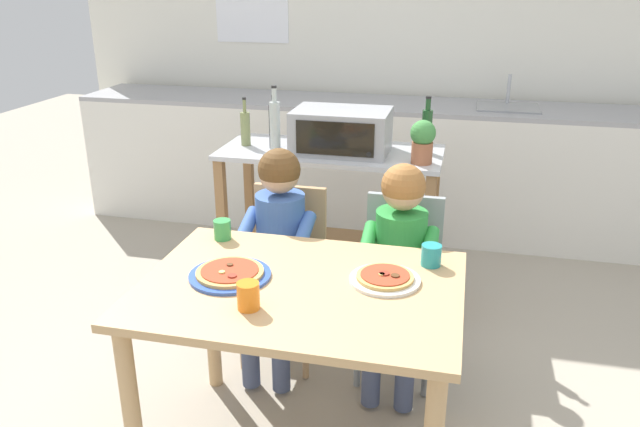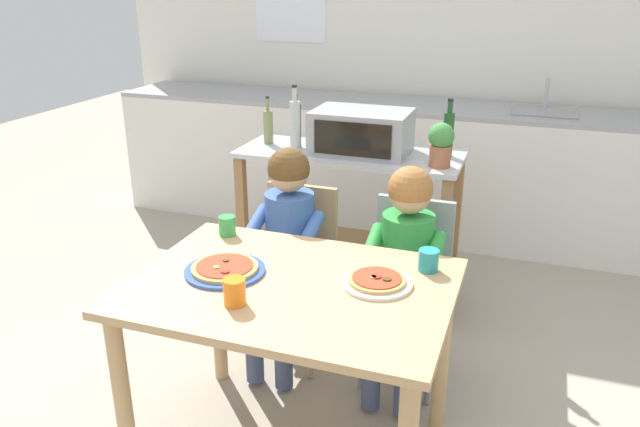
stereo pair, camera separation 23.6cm
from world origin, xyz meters
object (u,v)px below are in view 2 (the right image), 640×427
Objects in this scene: drinking_cup_green at (227,226)px; kitchen_island_cart at (350,201)px; pizza_plate_blue_rimmed at (225,269)px; drinking_cup_teal at (428,260)px; child_in_green_shirt at (404,256)px; bottle_tall_green_wine at (296,125)px; toaster_oven at (361,132)px; bottle_dark_olive_oil at (448,133)px; bottle_squat_spirits at (295,125)px; dining_table at (292,313)px; bottle_brown_beer at (268,126)px; child_in_blue_striped_shirt at (285,235)px; pizza_plate_white at (377,281)px; dining_chair_right at (408,278)px; dining_chair_left at (295,260)px; drinking_cup_orange at (234,292)px.

kitchen_island_cart is at bearing 76.86° from drinking_cup_green.
pizza_plate_blue_rimmed is 0.73m from drinking_cup_teal.
kitchen_island_cart is at bearing 121.57° from child_in_green_shirt.
pizza_plate_blue_rimmed is at bearing -79.91° from bottle_tall_green_wine.
toaster_oven reaches higher than pizza_plate_blue_rimmed.
bottle_squat_spirits is at bearing -165.34° from bottle_dark_olive_oil.
dining_table is 0.53m from drinking_cup_green.
bottle_brown_beer is 1.48m from dining_table.
bottle_dark_olive_oil is 0.88m from child_in_green_shirt.
pizza_plate_white is at bearing -40.89° from child_in_blue_striped_shirt.
bottle_brown_beer is 1.50m from drinking_cup_teal.
child_in_green_shirt is at bearing -90.00° from dining_chair_right.
pizza_plate_white is at bearing -55.95° from bottle_squat_spirits.
toaster_oven is at bearing 76.81° from dining_chair_left.
bottle_brown_beer is (-0.97, -0.07, -0.03)m from bottle_dark_olive_oil.
dining_chair_right is at bearing -33.43° from bottle_brown_beer.
bottle_dark_olive_oil reaches higher than pizza_plate_white.
child_in_green_shirt is at bearing -38.41° from bottle_brown_beer.
bottle_tall_green_wine reaches higher than dining_chair_left.
bottle_squat_spirits reaches higher than drinking_cup_teal.
drinking_cup_orange is at bearing -76.06° from bottle_tall_green_wine.
dining_table is 1.37× the size of dining_chair_left.
bottle_tall_green_wine is 1.43m from pizza_plate_white.
dining_chair_left is at bearing -129.95° from bottle_dark_olive_oil.
bottle_tall_green_wine is 0.98× the size of pizza_plate_blue_rimmed.
bottle_squat_spirits reaches higher than drinking_cup_green.
kitchen_island_cart is 0.88m from child_in_green_shirt.
kitchen_island_cart is at bearing 3.88° from bottle_tall_green_wine.
child_in_green_shirt is at bearing 62.80° from dining_table.
pizza_plate_blue_rimmed is 0.24m from drinking_cup_orange.
child_in_blue_striped_shirt is at bearing -125.42° from bottle_dark_olive_oil.
drinking_cup_green is (-0.15, -0.37, 0.29)m from dining_chair_left.
dining_chair_left is at bearing 90.00° from child_in_blue_striped_shirt.
bottle_dark_olive_oil is 3.28× the size of drinking_cup_orange.
pizza_plate_white is at bearing -130.91° from drinking_cup_teal.
drinking_cup_teal is (0.87, -0.90, -0.23)m from bottle_squat_spirits.
kitchen_island_cart is 4.15× the size of bottle_tall_green_wine.
bottle_brown_beer is 1.58m from drinking_cup_orange.
drinking_cup_orange reaches higher than dining_chair_left.
bottle_dark_olive_oil is at bearing 95.74° from drinking_cup_teal.
bottle_tall_green_wine reaches higher than child_in_blue_striped_shirt.
child_in_green_shirt is (0.93, -0.74, -0.31)m from bottle_brown_beer.
kitchen_island_cart is 1.50m from drinking_cup_orange.
bottle_squat_spirits is 0.74m from dining_chair_left.
child_in_blue_striped_shirt is at bearing 156.52° from drinking_cup_teal.
child_in_green_shirt is (0.76, -0.73, -0.33)m from bottle_tall_green_wine.
pizza_plate_blue_rimmed is 0.34m from drinking_cup_green.
drinking_cup_orange is (0.33, -1.36, -0.22)m from bottle_squat_spirits.
toaster_oven is 1.89× the size of bottle_brown_beer.
pizza_plate_blue_rimmed is at bearing -128.84° from dining_chair_right.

